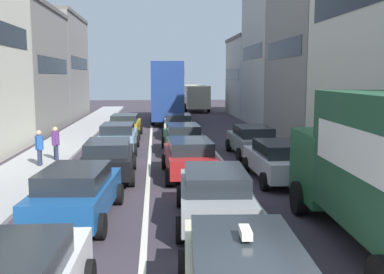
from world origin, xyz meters
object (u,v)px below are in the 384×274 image
at_px(hatchback_centre_lane_third, 190,157).
at_px(bus_far_queue_secondary, 195,95).
at_px(wagon_right_lane_far, 252,140).
at_px(wagon_left_lane_second, 76,192).
at_px(coupe_centre_lane_fourth, 183,138).
at_px(sedan_right_lane_behind_truck, 279,160).
at_px(sedan_left_lane_third, 108,158).
at_px(sedan_centre_lane_fifth, 178,124).
at_px(pedestrian_mid_sidewalk, 56,142).
at_px(sedan_centre_lane_second, 215,194).
at_px(sedan_left_lane_fourth, 118,137).
at_px(bus_mid_queue_primary, 169,89).
at_px(pedestrian_far_sidewalk, 39,147).
at_px(sedan_left_lane_fifth, 125,125).

relative_size(hatchback_centre_lane_third, bus_far_queue_secondary, 0.41).
bearing_deg(wagon_right_lane_far, hatchback_centre_lane_third, 140.83).
height_order(wagon_left_lane_second, hatchback_centre_lane_third, same).
bearing_deg(wagon_left_lane_second, bus_far_queue_secondary, -5.88).
height_order(coupe_centre_lane_fourth, sedan_right_lane_behind_truck, same).
height_order(sedan_left_lane_third, sedan_centre_lane_fifth, same).
xyz_separation_m(coupe_centre_lane_fourth, pedestrian_mid_sidewalk, (-5.92, -2.22, 0.15)).
distance_m(sedan_centre_lane_second, sedan_centre_lane_fifth, 17.32).
relative_size(wagon_left_lane_second, hatchback_centre_lane_third, 1.02).
bearing_deg(wagon_left_lane_second, sedan_right_lane_behind_truck, -54.86).
relative_size(sedan_left_lane_fourth, sedan_right_lane_behind_truck, 1.00).
distance_m(bus_mid_queue_primary, pedestrian_mid_sidewalk, 19.15).
height_order(bus_far_queue_secondary, pedestrian_mid_sidewalk, bus_far_queue_secondary).
bearing_deg(wagon_left_lane_second, pedestrian_far_sidewalk, 25.17).
xyz_separation_m(wagon_right_lane_far, pedestrian_far_sidewalk, (-9.71, -2.24, 0.15)).
bearing_deg(pedestrian_far_sidewalk, bus_far_queue_secondary, -109.23).
relative_size(sedan_centre_lane_second, wagon_left_lane_second, 1.00).
distance_m(coupe_centre_lane_fourth, sedan_left_lane_fourth, 3.40).
relative_size(sedan_left_lane_third, sedan_left_lane_fourth, 1.01).
xyz_separation_m(coupe_centre_lane_fourth, wagon_right_lane_far, (3.37, -1.18, 0.00)).
height_order(sedan_left_lane_fourth, sedan_right_lane_behind_truck, same).
distance_m(sedan_left_lane_third, bus_mid_queue_primary, 21.79).
xyz_separation_m(sedan_centre_lane_fifth, wagon_right_lane_far, (3.29, -7.43, 0.00)).
bearing_deg(bus_mid_queue_primary, wagon_left_lane_second, 175.69).
distance_m(sedan_centre_lane_fifth, bus_far_queue_secondary, 22.88).
xyz_separation_m(wagon_left_lane_second, sedan_centre_lane_fifth, (3.65, 16.81, 0.00)).
height_order(sedan_left_lane_third, coupe_centre_lane_fourth, same).
distance_m(sedan_centre_lane_second, sedan_left_lane_third, 6.49).
height_order(sedan_left_lane_fifth, pedestrian_far_sidewalk, pedestrian_far_sidewalk).
bearing_deg(pedestrian_far_sidewalk, sedan_left_lane_third, 143.25).
distance_m(sedan_centre_lane_second, bus_mid_queue_primary, 27.10).
bearing_deg(wagon_right_lane_far, sedan_left_lane_fourth, 74.50).
relative_size(sedan_centre_lane_fifth, pedestrian_mid_sidewalk, 2.62).
bearing_deg(sedan_centre_lane_second, hatchback_centre_lane_third, 5.71).
height_order(sedan_right_lane_behind_truck, pedestrian_far_sidewalk, pedestrian_far_sidewalk).
bearing_deg(pedestrian_far_sidewalk, sedan_right_lane_behind_truck, 159.78).
bearing_deg(sedan_centre_lane_second, sedan_centre_lane_fifth, 3.51).
height_order(bus_mid_queue_primary, pedestrian_mid_sidewalk, bus_mid_queue_primary).
relative_size(sedan_left_lane_fourth, pedestrian_mid_sidewalk, 2.60).
xyz_separation_m(sedan_left_lane_fifth, bus_far_queue_secondary, (6.61, 22.65, 0.96)).
relative_size(sedan_left_lane_fourth, bus_far_queue_secondary, 0.41).
bearing_deg(pedestrian_mid_sidewalk, coupe_centre_lane_fourth, -7.20).
relative_size(wagon_left_lane_second, sedan_centre_lane_fifth, 1.01).
relative_size(wagon_left_lane_second, sedan_left_lane_fourth, 1.02).
relative_size(sedan_centre_lane_fifth, pedestrian_far_sidewalk, 2.62).
bearing_deg(wagon_right_lane_far, bus_far_queue_secondary, -0.39).
distance_m(sedan_left_lane_fourth, pedestrian_mid_sidewalk, 3.82).
relative_size(wagon_right_lane_far, pedestrian_far_sidewalk, 2.60).
bearing_deg(sedan_right_lane_behind_truck, coupe_centre_lane_fourth, 25.95).
bearing_deg(sedan_left_lane_fourth, bus_far_queue_secondary, -12.87).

